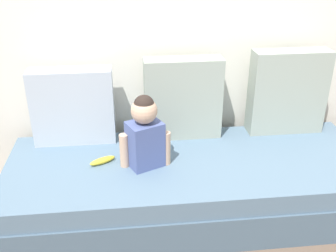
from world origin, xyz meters
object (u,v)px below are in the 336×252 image
at_px(throw_pillow_right, 287,92).
at_px(throw_pillow_left, 73,106).
at_px(throw_pillow_center, 183,98).
at_px(banana, 103,161).
at_px(couch, 190,184).
at_px(toddler, 145,133).

bearing_deg(throw_pillow_right, throw_pillow_left, 180.00).
distance_m(throw_pillow_center, throw_pillow_right, 0.74).
height_order(throw_pillow_left, throw_pillow_right, throw_pillow_right).
distance_m(throw_pillow_right, banana, 1.36).
xyz_separation_m(couch, banana, (-0.55, 0.02, 0.20)).
relative_size(couch, toddler, 5.16).
height_order(couch, throw_pillow_right, throw_pillow_right).
xyz_separation_m(couch, throw_pillow_left, (-0.74, 0.35, 0.44)).
bearing_deg(throw_pillow_left, toddler, -39.23).
bearing_deg(throw_pillow_right, couch, -154.54).
bearing_deg(throw_pillow_center, banana, -149.27).
bearing_deg(throw_pillow_left, throw_pillow_center, 0.00).
distance_m(couch, banana, 0.59).
bearing_deg(toddler, throw_pillow_left, 140.77).
distance_m(throw_pillow_left, toddler, 0.59).
distance_m(toddler, banana, 0.34).
relative_size(couch, banana, 14.04).
bearing_deg(banana, couch, -2.60).
relative_size(throw_pillow_left, banana, 3.18).
xyz_separation_m(throw_pillow_left, throw_pillow_center, (0.74, 0.00, 0.02)).
height_order(throw_pillow_left, banana, throw_pillow_left).
height_order(throw_pillow_right, banana, throw_pillow_right).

